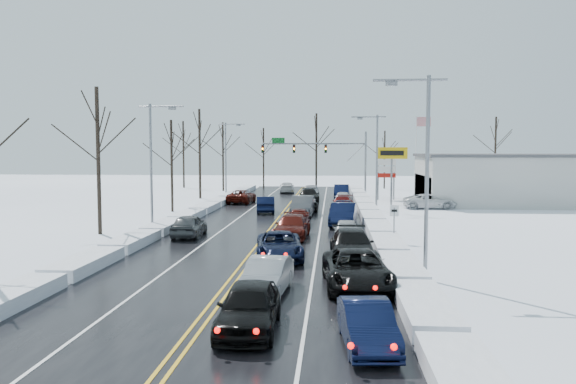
# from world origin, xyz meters

# --- Properties ---
(ground) EXTENTS (160.00, 160.00, 0.00)m
(ground) POSITION_xyz_m (0.00, 0.00, 0.00)
(ground) COLOR white
(ground) RESTS_ON ground
(road_surface) EXTENTS (14.00, 84.00, 0.01)m
(road_surface) POSITION_xyz_m (0.00, 2.00, 0.01)
(road_surface) COLOR black
(road_surface) RESTS_ON ground
(snow_bank_left) EXTENTS (1.71, 72.00, 0.60)m
(snow_bank_left) POSITION_xyz_m (-7.60, 2.00, 0.00)
(snow_bank_left) COLOR silver
(snow_bank_left) RESTS_ON ground
(snow_bank_right) EXTENTS (1.71, 72.00, 0.60)m
(snow_bank_right) POSITION_xyz_m (7.60, 2.00, 0.00)
(snow_bank_right) COLOR silver
(snow_bank_right) RESTS_ON ground
(traffic_signal_mast) EXTENTS (13.28, 0.39, 8.00)m
(traffic_signal_mast) POSITION_xyz_m (3.45, 27.99, 5.48)
(traffic_signal_mast) COLOR slate
(traffic_signal_mast) RESTS_ON ground
(tires_plus_sign) EXTENTS (3.20, 0.34, 6.00)m
(tires_plus_sign) POSITION_xyz_m (10.50, 15.99, 4.99)
(tires_plus_sign) COLOR slate
(tires_plus_sign) RESTS_ON ground
(used_vehicles_sign) EXTENTS (2.20, 0.22, 4.65)m
(used_vehicles_sign) POSITION_xyz_m (10.50, 22.00, 3.32)
(used_vehicles_sign) COLOR slate
(used_vehicles_sign) RESTS_ON ground
(speed_limit_sign) EXTENTS (0.55, 0.09, 2.35)m
(speed_limit_sign) POSITION_xyz_m (8.20, -8.00, 1.63)
(speed_limit_sign) COLOR slate
(speed_limit_sign) RESTS_ON ground
(flagpole) EXTENTS (1.87, 1.20, 10.00)m
(flagpole) POSITION_xyz_m (15.17, 30.00, 5.93)
(flagpole) COLOR silver
(flagpole) RESTS_ON ground
(dealership_building) EXTENTS (20.40, 12.40, 5.30)m
(dealership_building) POSITION_xyz_m (23.98, 18.00, 2.66)
(dealership_building) COLOR #B8B7B2
(dealership_building) RESTS_ON ground
(streetlight_se) EXTENTS (3.20, 0.25, 9.00)m
(streetlight_se) POSITION_xyz_m (8.30, -18.00, 5.31)
(streetlight_se) COLOR slate
(streetlight_se) RESTS_ON ground
(streetlight_ne) EXTENTS (3.20, 0.25, 9.00)m
(streetlight_ne) POSITION_xyz_m (8.30, 10.00, 5.31)
(streetlight_ne) COLOR slate
(streetlight_ne) RESTS_ON ground
(streetlight_sw) EXTENTS (3.20, 0.25, 9.00)m
(streetlight_sw) POSITION_xyz_m (-8.30, -4.00, 5.31)
(streetlight_sw) COLOR slate
(streetlight_sw) RESTS_ON ground
(streetlight_nw) EXTENTS (3.20, 0.25, 9.00)m
(streetlight_nw) POSITION_xyz_m (-8.30, 24.00, 5.31)
(streetlight_nw) COLOR slate
(streetlight_nw) RESTS_ON ground
(tree_left_b) EXTENTS (4.00, 4.00, 10.00)m
(tree_left_b) POSITION_xyz_m (-11.50, -6.00, 6.99)
(tree_left_b) COLOR #2D231C
(tree_left_b) RESTS_ON ground
(tree_left_c) EXTENTS (3.40, 3.40, 8.50)m
(tree_left_c) POSITION_xyz_m (-10.50, 8.00, 5.94)
(tree_left_c) COLOR #2D231C
(tree_left_c) RESTS_ON ground
(tree_left_d) EXTENTS (4.20, 4.20, 10.50)m
(tree_left_d) POSITION_xyz_m (-11.20, 22.00, 7.33)
(tree_left_d) COLOR #2D231C
(tree_left_d) RESTS_ON ground
(tree_left_e) EXTENTS (3.80, 3.80, 9.50)m
(tree_left_e) POSITION_xyz_m (-10.80, 34.00, 6.64)
(tree_left_e) COLOR #2D231C
(tree_left_e) RESTS_ON ground
(tree_far_a) EXTENTS (4.00, 4.00, 10.00)m
(tree_far_a) POSITION_xyz_m (-18.00, 40.00, 6.99)
(tree_far_a) COLOR #2D231C
(tree_far_a) RESTS_ON ground
(tree_far_b) EXTENTS (3.60, 3.60, 9.00)m
(tree_far_b) POSITION_xyz_m (-6.00, 41.00, 6.29)
(tree_far_b) COLOR #2D231C
(tree_far_b) RESTS_ON ground
(tree_far_c) EXTENTS (4.40, 4.40, 11.00)m
(tree_far_c) POSITION_xyz_m (2.00, 39.00, 7.68)
(tree_far_c) COLOR #2D231C
(tree_far_c) RESTS_ON ground
(tree_far_d) EXTENTS (3.40, 3.40, 8.50)m
(tree_far_d) POSITION_xyz_m (12.00, 40.50, 5.94)
(tree_far_d) COLOR #2D231C
(tree_far_d) RESTS_ON ground
(tree_far_e) EXTENTS (4.20, 4.20, 10.50)m
(tree_far_e) POSITION_xyz_m (28.00, 41.00, 7.33)
(tree_far_e) COLOR #2D231C
(tree_far_e) RESTS_ON ground
(queued_car_0) EXTENTS (1.92, 4.61, 1.56)m
(queued_car_0) POSITION_xyz_m (1.73, -25.55, 0.00)
(queued_car_0) COLOR black
(queued_car_0) RESTS_ON ground
(queued_car_1) EXTENTS (1.90, 4.51, 1.45)m
(queued_car_1) POSITION_xyz_m (1.77, -20.99, 0.00)
(queued_car_1) COLOR #A0A3A8
(queued_car_1) RESTS_ON ground
(queued_car_2) EXTENTS (3.02, 5.45, 1.44)m
(queued_car_2) POSITION_xyz_m (1.60, -13.82, 0.00)
(queued_car_2) COLOR black
(queued_car_2) RESTS_ON ground
(queued_car_3) EXTENTS (2.40, 5.26, 1.49)m
(queued_car_3) POSITION_xyz_m (1.75, -6.65, 0.00)
(queued_car_3) COLOR #430E09
(queued_car_3) RESTS_ON ground
(queued_car_4) EXTENTS (1.58, 3.91, 1.33)m
(queued_car_4) POSITION_xyz_m (1.83, -0.79, 0.00)
(queued_car_4) COLOR #440C09
(queued_car_4) RESTS_ON ground
(queued_car_5) EXTENTS (1.99, 5.26, 1.71)m
(queued_car_5) POSITION_xyz_m (1.79, 5.85, 0.00)
(queued_car_5) COLOR #47494C
(queued_car_5) RESTS_ON ground
(queued_car_6) EXTENTS (2.69, 5.11, 1.37)m
(queued_car_6) POSITION_xyz_m (1.78, 9.78, 0.00)
(queued_car_6) COLOR black
(queued_car_6) RESTS_ON ground
(queued_car_7) EXTENTS (2.44, 5.27, 1.49)m
(queued_car_7) POSITION_xyz_m (1.83, 18.12, 0.00)
(queued_car_7) COLOR black
(queued_car_7) RESTS_ON ground
(queued_car_8) EXTENTS (2.01, 4.95, 1.68)m
(queued_car_8) POSITION_xyz_m (1.83, 22.64, 0.00)
(queued_car_8) COLOR #A5A7AD
(queued_car_8) RESTS_ON ground
(queued_car_9) EXTENTS (1.79, 4.15, 1.33)m
(queued_car_9) POSITION_xyz_m (5.41, -26.72, 0.00)
(queued_car_9) COLOR black
(queued_car_9) RESTS_ON ground
(queued_car_10) EXTENTS (3.05, 5.90, 1.59)m
(queued_car_10) POSITION_xyz_m (5.40, -19.78, 0.00)
(queued_car_10) COLOR black
(queued_car_10) RESTS_ON ground
(queued_car_11) EXTENTS (2.39, 5.50, 1.58)m
(queued_car_11) POSITION_xyz_m (5.39, -13.77, 0.00)
(queued_car_11) COLOR black
(queued_car_11) RESTS_ON ground
(queued_car_12) EXTENTS (1.73, 4.02, 1.35)m
(queued_car_12) POSITION_xyz_m (5.27, -7.65, 0.00)
(queued_car_12) COLOR #A1A4A9
(queued_car_12) RESTS_ON ground
(queued_car_13) EXTENTS (2.30, 5.37, 1.72)m
(queued_car_13) POSITION_xyz_m (5.20, -0.47, 0.00)
(queued_car_13) COLOR black
(queued_car_13) RESTS_ON ground
(queued_car_14) EXTENTS (2.40, 5.00, 1.37)m
(queued_car_14) POSITION_xyz_m (5.30, 5.59, 0.00)
(queued_car_14) COLOR black
(queued_car_14) RESTS_ON ground
(queued_car_15) EXTENTS (2.37, 4.78, 1.33)m
(queued_car_15) POSITION_xyz_m (5.36, 10.64, 0.00)
(queued_car_15) COLOR #490A09
(queued_car_15) RESTS_ON ground
(queued_car_16) EXTENTS (1.91, 4.05, 1.34)m
(queued_car_16) POSITION_xyz_m (5.43, 16.32, 0.00)
(queued_car_16) COLOR silver
(queued_car_16) RESTS_ON ground
(queued_car_17) EXTENTS (1.83, 4.96, 1.62)m
(queued_car_17) POSITION_xyz_m (5.44, 23.41, 0.00)
(queued_car_17) COLOR black
(queued_car_17) RESTS_ON ground
(oncoming_car_0) EXTENTS (2.15, 4.72, 1.50)m
(oncoming_car_0) POSITION_xyz_m (-1.74, 7.86, 0.00)
(oncoming_car_0) COLOR black
(oncoming_car_0) RESTS_ON ground
(oncoming_car_1) EXTENTS (2.77, 5.34, 1.44)m
(oncoming_car_1) POSITION_xyz_m (-5.40, 16.70, 0.00)
(oncoming_car_1) COLOR #4A1009
(oncoming_car_1) RESTS_ON ground
(oncoming_car_2) EXTENTS (2.25, 4.92, 1.39)m
(oncoming_car_2) POSITION_xyz_m (-1.68, 31.44, 0.00)
(oncoming_car_2) COLOR silver
(oncoming_car_2) RESTS_ON ground
(oncoming_car_3) EXTENTS (1.89, 4.50, 1.52)m
(oncoming_car_3) POSITION_xyz_m (-5.10, -6.72, 0.00)
(oncoming_car_3) COLOR #434648
(oncoming_car_3) RESTS_ON ground
(parked_car_0) EXTENTS (5.20, 2.48, 1.43)m
(parked_car_0) POSITION_xyz_m (13.89, 12.51, 0.00)
(parked_car_0) COLOR white
(parked_car_0) RESTS_ON ground
(parked_car_1) EXTENTS (2.10, 4.84, 1.39)m
(parked_car_1) POSITION_xyz_m (16.96, 17.48, 0.00)
(parked_car_1) COLOR #393B3E
(parked_car_1) RESTS_ON ground
(parked_car_2) EXTENTS (1.79, 4.02, 1.34)m
(parked_car_2) POSITION_xyz_m (14.87, 22.90, 0.00)
(parked_car_2) COLOR black
(parked_car_2) RESTS_ON ground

